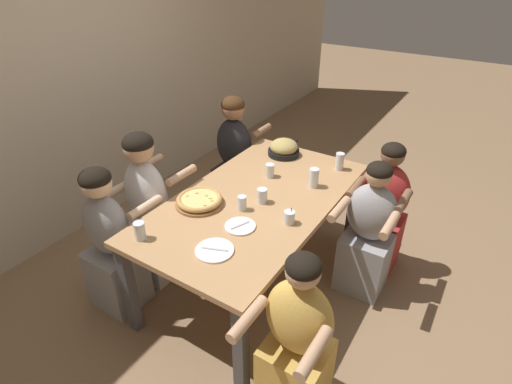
% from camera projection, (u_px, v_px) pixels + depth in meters
% --- Properties ---
extents(ground_plane, '(18.00, 18.00, 0.00)m').
position_uv_depth(ground_plane, '(256.00, 278.00, 3.21)').
color(ground_plane, '#896B4C').
rests_on(ground_plane, ground).
extents(restaurant_back_panel, '(10.00, 0.06, 3.20)m').
position_uv_depth(restaurant_back_panel, '(67.00, 46.00, 3.21)').
color(restaurant_back_panel, beige).
rests_on(restaurant_back_panel, ground).
extents(dining_table, '(1.82, 1.01, 0.77)m').
position_uv_depth(dining_table, '(256.00, 208.00, 2.85)').
color(dining_table, tan).
rests_on(dining_table, ground).
extents(pizza_board_main, '(0.33, 0.33, 0.06)m').
position_uv_depth(pizza_board_main, '(199.00, 200.00, 2.73)').
color(pizza_board_main, '#996B42').
rests_on(pizza_board_main, dining_table).
extents(skillet_bowl, '(0.39, 0.27, 0.14)m').
position_uv_depth(skillet_bowl, '(284.00, 148.00, 3.38)').
color(skillet_bowl, black).
rests_on(skillet_bowl, dining_table).
extents(empty_plate_a, '(0.20, 0.20, 0.02)m').
position_uv_depth(empty_plate_a, '(240.00, 226.00, 2.51)').
color(empty_plate_a, white).
rests_on(empty_plate_a, dining_table).
extents(empty_plate_b, '(0.23, 0.23, 0.02)m').
position_uv_depth(empty_plate_b, '(215.00, 250.00, 2.31)').
color(empty_plate_b, white).
rests_on(empty_plate_b, dining_table).
extents(cocktail_glass_blue, '(0.07, 0.07, 0.11)m').
position_uv_depth(cocktail_glass_blue, '(289.00, 218.00, 2.54)').
color(cocktail_glass_blue, silver).
rests_on(cocktail_glass_blue, dining_table).
extents(drinking_glass_a, '(0.07, 0.07, 0.10)m').
position_uv_depth(drinking_glass_a, '(262.00, 196.00, 2.74)').
color(drinking_glass_a, silver).
rests_on(drinking_glass_a, dining_table).
extents(drinking_glass_b, '(0.07, 0.07, 0.15)m').
position_uv_depth(drinking_glass_b, '(314.00, 179.00, 2.92)').
color(drinking_glass_b, silver).
rests_on(drinking_glass_b, dining_table).
extents(drinking_glass_c, '(0.07, 0.07, 0.12)m').
position_uv_depth(drinking_glass_c, '(140.00, 232.00, 2.39)').
color(drinking_glass_c, silver).
rests_on(drinking_glass_c, dining_table).
extents(drinking_glass_d, '(0.07, 0.07, 0.14)m').
position_uv_depth(drinking_glass_d, '(339.00, 162.00, 3.15)').
color(drinking_glass_d, silver).
rests_on(drinking_glass_d, dining_table).
extents(drinking_glass_e, '(0.07, 0.07, 0.11)m').
position_uv_depth(drinking_glass_e, '(270.00, 171.00, 3.06)').
color(drinking_glass_e, silver).
rests_on(drinking_glass_e, dining_table).
extents(drinking_glass_f, '(0.06, 0.06, 0.10)m').
position_uv_depth(drinking_glass_f, '(243.00, 204.00, 2.66)').
color(drinking_glass_f, silver).
rests_on(drinking_glass_f, dining_table).
extents(diner_near_left, '(0.51, 0.40, 1.09)m').
position_uv_depth(diner_near_left, '(297.00, 345.00, 2.09)').
color(diner_near_left, gold).
rests_on(diner_near_left, ground).
extents(diner_near_midright, '(0.51, 0.40, 1.08)m').
position_uv_depth(diner_near_midright, '(368.00, 236.00, 2.90)').
color(diner_near_midright, '#99999E').
rests_on(diner_near_midright, ground).
extents(diner_far_midleft, '(0.51, 0.40, 1.22)m').
position_uv_depth(diner_far_midleft, '(150.00, 213.00, 2.99)').
color(diner_far_midleft, silver).
rests_on(diner_far_midleft, ground).
extents(diner_far_left, '(0.51, 0.40, 1.12)m').
position_uv_depth(diner_far_left, '(111.00, 246.00, 2.75)').
color(diner_far_left, '#99999E').
rests_on(diner_far_left, ground).
extents(diner_far_right, '(0.51, 0.40, 1.17)m').
position_uv_depth(diner_far_right, '(235.00, 160.00, 3.81)').
color(diner_far_right, '#232328').
rests_on(diner_far_right, ground).
extents(diner_near_right, '(0.51, 0.40, 1.10)m').
position_uv_depth(diner_near_right, '(381.00, 215.00, 3.11)').
color(diner_near_right, '#B22D2D').
rests_on(diner_near_right, ground).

